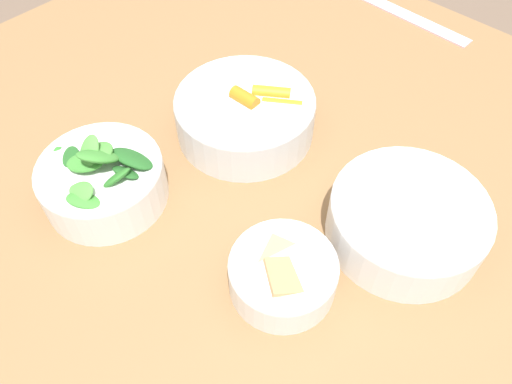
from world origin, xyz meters
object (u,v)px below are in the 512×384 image
at_px(bowl_greens, 102,179).
at_px(bowl_beans_hotdog, 406,221).
at_px(ruler, 387,6).
at_px(bowl_cookies, 283,273).
at_px(bowl_carrots, 246,114).

relative_size(bowl_greens, bowl_beans_hotdog, 0.84).
xyz_separation_m(bowl_greens, ruler, (0.01, 0.62, -0.03)).
height_order(bowl_greens, bowl_cookies, bowl_greens).
bearing_deg(bowl_beans_hotdog, ruler, 125.69).
bearing_deg(bowl_beans_hotdog, bowl_carrots, 179.99).
bearing_deg(bowl_greens, bowl_beans_hotdog, 33.95).
distance_m(bowl_carrots, bowl_cookies, 0.25).
distance_m(bowl_greens, bowl_beans_hotdog, 0.37).
xyz_separation_m(bowl_carrots, bowl_cookies, (0.20, -0.15, -0.01)).
bearing_deg(bowl_greens, bowl_carrots, 77.34).
distance_m(bowl_carrots, bowl_beans_hotdog, 0.26).
relative_size(bowl_carrots, bowl_cookies, 1.62).
relative_size(bowl_greens, bowl_cookies, 1.29).
height_order(bowl_beans_hotdog, ruler, bowl_beans_hotdog).
height_order(bowl_carrots, ruler, bowl_carrots).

